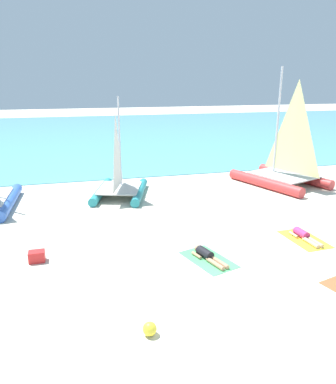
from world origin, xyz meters
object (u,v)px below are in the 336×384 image
(sailboat_teal, at_px, (119,182))
(sunbather_left, at_px, (207,255))
(sailboat_red, at_px, (283,168))
(beach_ball, at_px, (150,329))
(towel_right, at_px, (304,239))
(cooler_box, at_px, (37,256))
(sunbather_right, at_px, (304,235))
(towel_left, at_px, (209,260))

(sailboat_teal, relative_size, sunbather_left, 3.15)
(sailboat_teal, height_order, sunbather_left, sailboat_teal)
(sailboat_red, relative_size, beach_ball, 19.12)
(sailboat_red, relative_size, towel_right, 3.30)
(cooler_box, bearing_deg, sailboat_red, 26.27)
(sailboat_teal, distance_m, beach_ball, 10.74)
(beach_ball, height_order, cooler_box, cooler_box)
(sailboat_red, height_order, cooler_box, sailboat_red)
(sunbather_left, distance_m, sunbather_right, 4.03)
(towel_left, distance_m, cooler_box, 5.52)
(towel_left, relative_size, cooler_box, 3.80)
(sailboat_red, xyz_separation_m, sunbather_right, (-3.15, -6.76, -0.80))
(beach_ball, bearing_deg, sunbather_left, 51.02)
(towel_left, height_order, cooler_box, cooler_box)
(sunbather_left, bearing_deg, cooler_box, 149.92)
(beach_ball, relative_size, cooler_box, 0.66)
(sunbather_right, bearing_deg, sailboat_teal, 127.26)
(towel_right, xyz_separation_m, beach_ball, (-6.58, -3.76, 0.16))
(sailboat_red, bearing_deg, sailboat_teal, 159.22)
(sailboat_teal, distance_m, cooler_box, 7.21)
(sunbather_left, relative_size, sunbather_right, 0.98)
(sailboat_red, distance_m, towel_right, 7.57)
(sunbather_right, height_order, cooler_box, cooler_box)
(sailboat_red, bearing_deg, sunbather_left, -154.07)
(sailboat_teal, xyz_separation_m, towel_left, (1.87, -7.56, -0.72))
(sailboat_teal, bearing_deg, cooler_box, -102.06)
(sunbather_right, xyz_separation_m, cooler_box, (-9.34, 0.60, 0.05))
(towel_left, height_order, beach_ball, beach_ball)
(sunbather_left, relative_size, cooler_box, 3.08)
(towel_left, xyz_separation_m, cooler_box, (-5.37, 1.28, 0.17))
(sailboat_red, height_order, sunbather_right, sailboat_red)
(towel_left, xyz_separation_m, sunbather_left, (-0.02, 0.06, 0.13))
(sunbather_left, bearing_deg, towel_right, -9.29)
(sailboat_teal, relative_size, sailboat_red, 0.77)
(sunbather_left, xyz_separation_m, cooler_box, (-5.35, 1.22, 0.05))
(sunbather_left, relative_size, beach_ball, 4.70)
(sailboat_red, height_order, towel_left, sailboat_red)
(towel_right, relative_size, beach_ball, 5.79)
(sailboat_red, xyz_separation_m, towel_left, (-7.11, -7.44, -0.93))
(cooler_box, bearing_deg, towel_right, -4.05)
(sunbather_right, relative_size, beach_ball, 4.77)
(beach_ball, bearing_deg, sunbather_right, 30.21)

